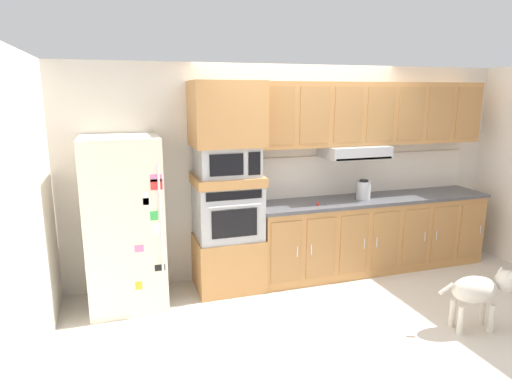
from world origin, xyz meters
TOP-DOWN VIEW (x-y plane):
  - ground_plane at (0.00, 0.00)m, footprint 9.60×9.60m
  - back_kitchen_wall at (0.00, 1.11)m, footprint 6.20×0.12m
  - side_panel_left at (-2.80, 0.00)m, footprint 0.12×7.10m
  - refrigerator at (-2.05, 0.68)m, footprint 0.76×0.73m
  - oven_base_cabinet at (-0.95, 0.75)m, footprint 0.74×0.62m
  - built_in_oven at (-0.95, 0.75)m, footprint 0.70×0.62m
  - appliance_mid_shelf at (-0.95, 0.75)m, footprint 0.74×0.62m
  - microwave at (-0.95, 0.75)m, footprint 0.64×0.54m
  - appliance_upper_cabinet at (-0.95, 0.75)m, footprint 0.74×0.62m
  - lower_cabinet_run at (0.90, 0.75)m, footprint 2.96×0.63m
  - countertop_slab at (0.90, 0.75)m, footprint 3.00×0.64m
  - backsplash_panel at (0.90, 1.04)m, footprint 3.00×0.02m
  - upper_cabinet_with_hood at (0.88, 0.87)m, footprint 2.96×0.48m
  - screwdriver at (0.09, 0.62)m, footprint 0.16×0.15m
  - electric_kettle at (0.72, 0.70)m, footprint 0.17×0.17m
  - dog at (1.06, -0.87)m, footprint 0.81×0.33m

SIDE VIEW (x-z plane):
  - ground_plane at x=0.00m, z-range 0.00..0.00m
  - oven_base_cabinet at x=-0.95m, z-range 0.00..0.60m
  - dog at x=1.06m, z-range 0.10..0.69m
  - lower_cabinet_run at x=0.90m, z-range 0.00..0.88m
  - refrigerator at x=-2.05m, z-range 0.00..1.76m
  - countertop_slab at x=0.90m, z-range 0.88..0.92m
  - built_in_oven at x=-0.95m, z-range 0.60..1.20m
  - screwdriver at x=0.09m, z-range 0.92..0.95m
  - electric_kettle at x=0.72m, z-range 0.91..1.15m
  - backsplash_panel at x=0.90m, z-range 0.92..1.42m
  - back_kitchen_wall at x=0.00m, z-range 0.00..2.50m
  - side_panel_left at x=-2.80m, z-range 0.00..2.50m
  - appliance_mid_shelf at x=-0.95m, z-range 1.20..1.30m
  - microwave at x=-0.95m, z-range 1.30..1.62m
  - upper_cabinet_with_hood at x=0.88m, z-range 1.46..2.34m
  - appliance_upper_cabinet at x=-0.95m, z-range 1.62..2.30m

